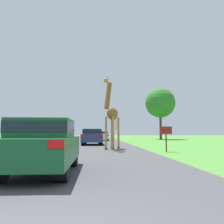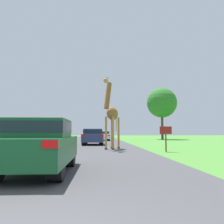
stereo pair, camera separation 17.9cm
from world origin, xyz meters
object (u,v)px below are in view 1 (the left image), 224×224
at_px(car_queue_left, 101,135).
at_px(sign_post, 166,134).
at_px(car_lead_maroon, 42,144).
at_px(giraffe_near_road, 112,113).
at_px(car_queue_right, 92,136).
at_px(car_far_ahead, 39,139).
at_px(tree_left_edge, 160,103).

distance_m(car_queue_left, sign_post, 18.96).
bearing_deg(car_lead_maroon, giraffe_near_road, 74.46).
xyz_separation_m(giraffe_near_road, car_queue_right, (-1.40, 5.80, -1.65)).
xyz_separation_m(car_queue_left, sign_post, (3.39, -18.66, 0.32)).
height_order(car_queue_right, sign_post, sign_post).
height_order(car_queue_left, sign_post, sign_post).
distance_m(car_lead_maroon, car_queue_right, 14.88).
distance_m(car_far_ahead, sign_post, 8.29).
xyz_separation_m(giraffe_near_road, sign_post, (3.03, -2.23, -1.39)).
relative_size(car_lead_maroon, sign_post, 2.78).
height_order(giraffe_near_road, car_queue_left, giraffe_near_road).
bearing_deg(tree_left_edge, car_queue_left, -153.94).
height_order(giraffe_near_road, sign_post, giraffe_near_road).
bearing_deg(car_lead_maroon, car_queue_left, 85.17).
relative_size(giraffe_near_road, car_queue_right, 1.16).
bearing_deg(sign_post, tree_left_edge, 75.42).
bearing_deg(car_far_ahead, giraffe_near_road, -4.86).
bearing_deg(sign_post, car_far_ahead, 161.40).
height_order(giraffe_near_road, car_queue_right, giraffe_near_road).
xyz_separation_m(car_queue_right, car_far_ahead, (-3.42, -5.39, -0.07)).
bearing_deg(car_queue_left, car_lead_maroon, -94.83).
height_order(car_queue_right, car_queue_left, car_queue_right).
bearing_deg(giraffe_near_road, tree_left_edge, -91.25).
height_order(car_queue_left, tree_left_edge, tree_left_edge).
distance_m(tree_left_edge, sign_post, 24.51).
relative_size(giraffe_near_road, tree_left_edge, 0.58).
bearing_deg(tree_left_edge, car_queue_right, -124.51).
bearing_deg(car_queue_left, sign_post, -79.71).
relative_size(car_lead_maroon, tree_left_edge, 0.50).
bearing_deg(car_queue_right, sign_post, -61.16).
xyz_separation_m(car_far_ahead, tree_left_edge, (13.90, 20.63, 5.08)).
bearing_deg(tree_left_edge, car_lead_maroon, -111.08).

